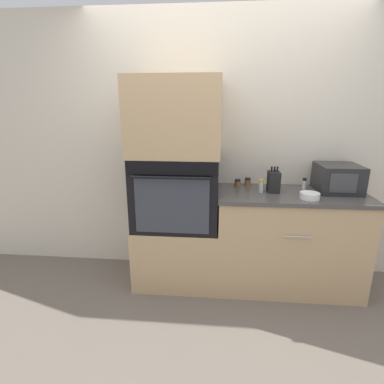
% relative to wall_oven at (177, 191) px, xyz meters
% --- Properties ---
extents(ground_plane, '(12.00, 12.00, 0.00)m').
position_rel_wall_oven_xyz_m(ground_plane, '(0.39, -0.30, -0.90)').
color(ground_plane, '#6B6056').
extents(wall_back, '(8.00, 0.05, 2.50)m').
position_rel_wall_oven_xyz_m(wall_back, '(0.39, 0.33, 0.35)').
color(wall_back, beige).
rests_on(wall_back, ground_plane).
extents(oven_cabinet_base, '(0.77, 0.60, 0.58)m').
position_rel_wall_oven_xyz_m(oven_cabinet_base, '(-0.00, 0.00, -0.61)').
color(oven_cabinet_base, tan).
rests_on(oven_cabinet_base, ground_plane).
extents(wall_oven, '(0.75, 0.64, 0.65)m').
position_rel_wall_oven_xyz_m(wall_oven, '(0.00, 0.00, 0.00)').
color(wall_oven, black).
rests_on(wall_oven, oven_cabinet_base).
extents(oven_cabinet_upper, '(0.77, 0.60, 0.65)m').
position_rel_wall_oven_xyz_m(oven_cabinet_upper, '(-0.00, 0.00, 0.65)').
color(oven_cabinet_upper, tan).
rests_on(oven_cabinet_upper, wall_oven).
extents(counter_unit, '(1.30, 0.63, 0.91)m').
position_rel_wall_oven_xyz_m(counter_unit, '(1.03, 0.00, -0.45)').
color(counter_unit, tan).
rests_on(counter_unit, ground_plane).
extents(microwave, '(0.35, 0.37, 0.24)m').
position_rel_wall_oven_xyz_m(microwave, '(1.43, 0.09, 0.13)').
color(microwave, '#232326').
rests_on(microwave, counter_unit).
extents(knife_block, '(0.10, 0.14, 0.23)m').
position_rel_wall_oven_xyz_m(knife_block, '(0.86, 0.03, 0.10)').
color(knife_block, black).
rests_on(knife_block, counter_unit).
extents(bowl, '(0.16, 0.16, 0.05)m').
position_rel_wall_oven_xyz_m(bowl, '(1.13, -0.17, 0.03)').
color(bowl, white).
rests_on(bowl, counter_unit).
extents(condiment_jar_near, '(0.04, 0.04, 0.12)m').
position_rel_wall_oven_xyz_m(condiment_jar_near, '(0.75, -0.01, 0.06)').
color(condiment_jar_near, silver).
rests_on(condiment_jar_near, counter_unit).
extents(condiment_jar_mid, '(0.06, 0.06, 0.07)m').
position_rel_wall_oven_xyz_m(condiment_jar_mid, '(0.56, 0.17, 0.04)').
color(condiment_jar_mid, brown).
rests_on(condiment_jar_mid, counter_unit).
extents(condiment_jar_far, '(0.04, 0.04, 0.11)m').
position_rel_wall_oven_xyz_m(condiment_jar_far, '(1.16, 0.13, 0.06)').
color(condiment_jar_far, silver).
rests_on(condiment_jar_far, counter_unit).
extents(condiment_jar_back, '(0.06, 0.06, 0.08)m').
position_rel_wall_oven_xyz_m(condiment_jar_back, '(0.65, 0.21, 0.04)').
color(condiment_jar_back, brown).
rests_on(condiment_jar_back, counter_unit).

